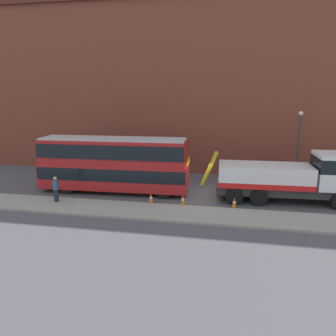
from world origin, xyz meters
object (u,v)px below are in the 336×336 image
Objects in this scene: pedestrian_onlooker at (56,190)px; traffic_cone_midway at (183,200)px; recovery_tow_truck at (292,177)px; double_decker_bus at (114,163)px; street_lamp at (298,141)px; traffic_cone_near_truck at (234,203)px; traffic_cone_near_bus at (151,198)px.

pedestrian_onlooker reaches higher than traffic_cone_midway.
recovery_tow_truck is 0.92× the size of double_decker_bus.
street_lamp reaches higher than double_decker_bus.
traffic_cone_midway is at bearing -178.60° from traffic_cone_near_truck.
traffic_cone_near_truck is (11.66, 1.34, -0.64)m from pedestrian_onlooker.
traffic_cone_near_truck is at bearing -13.03° from pedestrian_onlooker.
traffic_cone_near_bus is 0.12× the size of street_lamp.
traffic_cone_near_bus is 1.00× the size of traffic_cone_near_truck.
recovery_tow_truck reaches higher than traffic_cone_near_truck.
street_lamp is (13.75, 5.25, 1.24)m from double_decker_bus.
traffic_cone_near_truck is at bearing -14.75° from double_decker_bus.
pedestrian_onlooker reaches higher than traffic_cone_near_bus.
double_decker_bus is 15.43× the size of traffic_cone_near_truck.
traffic_cone_midway is 11.49m from street_lamp.
double_decker_bus is 6.50× the size of pedestrian_onlooker.
recovery_tow_truck is at bearing -103.25° from street_lamp.
traffic_cone_midway and traffic_cone_near_truck have the same top height.
traffic_cone_near_bus is (3.32, -2.08, -1.89)m from double_decker_bus.
double_decker_bus is at bearing 147.91° from traffic_cone_near_bus.
double_decker_bus is 15.43× the size of traffic_cone_near_bus.
street_lamp reaches higher than recovery_tow_truck.
traffic_cone_midway is at bearing -138.47° from street_lamp.
recovery_tow_truck is at bearing 12.86° from traffic_cone_near_bus.
traffic_cone_midway is 1.00× the size of traffic_cone_near_truck.
pedestrian_onlooker is at bearing -132.60° from double_decker_bus.
pedestrian_onlooker is at bearing -169.66° from recovery_tow_truck.
double_decker_bus is 14.77m from street_lamp.
pedestrian_onlooker is at bearing -168.53° from traffic_cone_near_bus.
traffic_cone_midway is at bearing -11.00° from pedestrian_onlooker.
double_decker_bus reaches higher than traffic_cone_midway.
double_decker_bus reaches higher than traffic_cone_near_bus.
pedestrian_onlooker is 18.87m from street_lamp.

